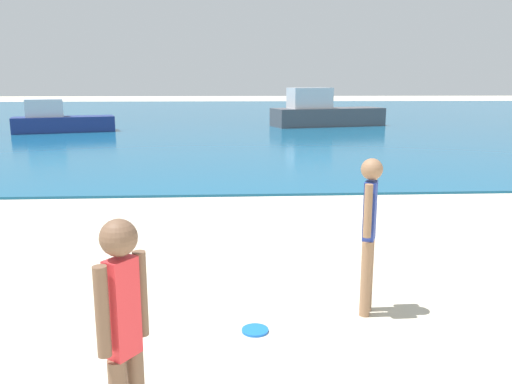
# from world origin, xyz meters

# --- Properties ---
(water) EXTENTS (160.00, 60.00, 0.06)m
(water) POSITION_xyz_m (0.00, 40.61, 0.03)
(water) COLOR #14567F
(water) RESTS_ON ground
(person_standing) EXTENTS (0.23, 0.38, 1.75)m
(person_standing) POSITION_xyz_m (1.50, 4.51, 0.99)
(person_standing) COLOR #936B4C
(person_standing) RESTS_ON ground
(frisbee) EXTENTS (0.28, 0.28, 0.03)m
(frisbee) POSITION_xyz_m (0.23, 4.13, 0.01)
(frisbee) COLOR blue
(frisbee) RESTS_ON ground
(person_distant) EXTENTS (0.27, 0.34, 1.74)m
(person_distant) POSITION_xyz_m (-0.70, 2.20, 0.99)
(person_distant) COLOR brown
(person_distant) RESTS_ON ground
(boat_near) EXTENTS (5.14, 2.90, 1.67)m
(boat_near) POSITION_xyz_m (-8.46, 26.18, 0.64)
(boat_near) COLOR navy
(boat_near) RESTS_ON water
(boat_far) EXTENTS (6.75, 3.55, 2.19)m
(boat_far) POSITION_xyz_m (5.65, 29.15, 0.82)
(boat_far) COLOR #4C4C51
(boat_far) RESTS_ON water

